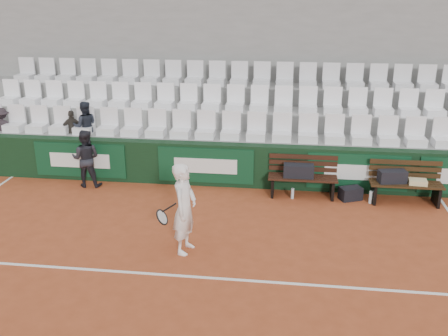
# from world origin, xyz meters

# --- Properties ---
(ground) EXTENTS (80.00, 80.00, 0.00)m
(ground) POSITION_xyz_m (0.00, 0.00, 0.00)
(ground) COLOR #A54725
(ground) RESTS_ON ground
(court_baseline) EXTENTS (18.00, 0.06, 0.01)m
(court_baseline) POSITION_xyz_m (0.00, 0.00, 0.00)
(court_baseline) COLOR white
(court_baseline) RESTS_ON ground
(back_barrier) EXTENTS (18.00, 0.34, 1.00)m
(back_barrier) POSITION_xyz_m (0.07, 3.99, 0.50)
(back_barrier) COLOR black
(back_barrier) RESTS_ON ground
(grandstand_tier_front) EXTENTS (18.00, 0.95, 1.00)m
(grandstand_tier_front) POSITION_xyz_m (0.00, 4.62, 0.50)
(grandstand_tier_front) COLOR gray
(grandstand_tier_front) RESTS_ON ground
(grandstand_tier_mid) EXTENTS (18.00, 0.95, 1.45)m
(grandstand_tier_mid) POSITION_xyz_m (0.00, 5.58, 0.72)
(grandstand_tier_mid) COLOR #979795
(grandstand_tier_mid) RESTS_ON ground
(grandstand_tier_back) EXTENTS (18.00, 0.95, 1.90)m
(grandstand_tier_back) POSITION_xyz_m (0.00, 6.53, 0.95)
(grandstand_tier_back) COLOR gray
(grandstand_tier_back) RESTS_ON ground
(grandstand_rear_wall) EXTENTS (18.00, 0.30, 4.40)m
(grandstand_rear_wall) POSITION_xyz_m (0.00, 7.15, 2.20)
(grandstand_rear_wall) COLOR gray
(grandstand_rear_wall) RESTS_ON ground
(seat_row_front) EXTENTS (11.90, 0.44, 0.63)m
(seat_row_front) POSITION_xyz_m (0.00, 4.45, 1.31)
(seat_row_front) COLOR white
(seat_row_front) RESTS_ON grandstand_tier_front
(seat_row_mid) EXTENTS (11.90, 0.44, 0.63)m
(seat_row_mid) POSITION_xyz_m (0.00, 5.40, 1.77)
(seat_row_mid) COLOR white
(seat_row_mid) RESTS_ON grandstand_tier_mid
(seat_row_back) EXTENTS (11.90, 0.44, 0.63)m
(seat_row_back) POSITION_xyz_m (0.00, 6.35, 2.21)
(seat_row_back) COLOR silver
(seat_row_back) RESTS_ON grandstand_tier_back
(bench_left) EXTENTS (1.50, 0.56, 0.45)m
(bench_left) POSITION_xyz_m (2.00, 3.56, 0.23)
(bench_left) COLOR #34190F
(bench_left) RESTS_ON ground
(bench_right) EXTENTS (1.50, 0.56, 0.45)m
(bench_right) POSITION_xyz_m (4.17, 3.46, 0.23)
(bench_right) COLOR #362110
(bench_right) RESTS_ON ground
(sports_bag_left) EXTENTS (0.65, 0.28, 0.28)m
(sports_bag_left) POSITION_xyz_m (1.90, 3.55, 0.59)
(sports_bag_left) COLOR black
(sports_bag_left) RESTS_ON bench_left
(sports_bag_right) EXTENTS (0.61, 0.37, 0.26)m
(sports_bag_right) POSITION_xyz_m (3.87, 3.47, 0.58)
(sports_bag_right) COLOR black
(sports_bag_right) RESTS_ON bench_right
(towel) EXTENTS (0.39, 0.30, 0.10)m
(towel) POSITION_xyz_m (4.39, 3.43, 0.50)
(towel) COLOR #D2C088
(towel) RESTS_ON bench_right
(sports_bag_ground) EXTENTS (0.54, 0.44, 0.28)m
(sports_bag_ground) POSITION_xyz_m (3.04, 3.49, 0.14)
(sports_bag_ground) COLOR black
(sports_bag_ground) RESTS_ON ground
(water_bottle_near) EXTENTS (0.07, 0.07, 0.24)m
(water_bottle_near) POSITION_xyz_m (1.79, 3.38, 0.12)
(water_bottle_near) COLOR silver
(water_bottle_near) RESTS_ON ground
(water_bottle_far) EXTENTS (0.08, 0.08, 0.28)m
(water_bottle_far) POSITION_xyz_m (3.45, 3.34, 0.14)
(water_bottle_far) COLOR silver
(water_bottle_far) RESTS_ON ground
(tennis_player) EXTENTS (0.74, 0.65, 1.61)m
(tennis_player) POSITION_xyz_m (-0.08, 0.83, 0.81)
(tennis_player) COLOR white
(tennis_player) RESTS_ON ground
(ball_kid) EXTENTS (0.69, 0.56, 1.34)m
(ball_kid) POSITION_xyz_m (-2.93, 3.54, 0.67)
(ball_kid) COLOR black
(ball_kid) RESTS_ON ground
(spectator_a) EXTENTS (0.75, 0.61, 1.01)m
(spectator_a) POSITION_xyz_m (-5.44, 4.50, 1.50)
(spectator_a) COLOR black
(spectator_a) RESTS_ON grandstand_tier_front
(spectator_b) EXTENTS (0.62, 0.35, 0.99)m
(spectator_b) POSITION_xyz_m (-3.61, 4.50, 1.50)
(spectator_b) COLOR #302C27
(spectator_b) RESTS_ON grandstand_tier_front
(spectator_c) EXTENTS (0.72, 0.64, 1.23)m
(spectator_c) POSITION_xyz_m (-3.28, 4.50, 1.61)
(spectator_c) COLOR #1E232E
(spectator_c) RESTS_ON grandstand_tier_front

